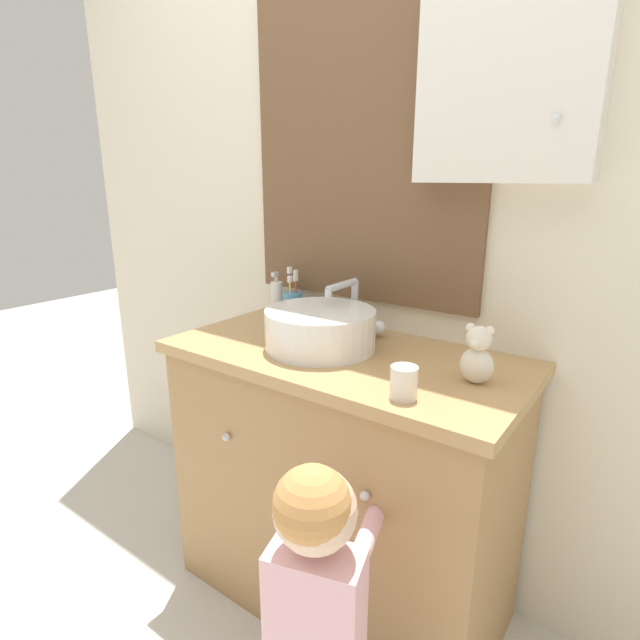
% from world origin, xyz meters
% --- Properties ---
extents(wall_back, '(3.20, 0.18, 2.50)m').
position_xyz_m(wall_back, '(0.01, 0.62, 1.28)').
color(wall_back, beige).
rests_on(wall_back, ground_plane).
extents(vanity_counter, '(1.06, 0.54, 0.88)m').
position_xyz_m(vanity_counter, '(0.00, 0.33, 0.44)').
color(vanity_counter, '#A37A4C').
rests_on(vanity_counter, ground_plane).
extents(sink_basin, '(0.33, 0.38, 0.18)m').
position_xyz_m(sink_basin, '(-0.07, 0.32, 0.94)').
color(sink_basin, white).
rests_on(sink_basin, vanity_counter).
extents(toothbrush_holder, '(0.07, 0.07, 0.19)m').
position_xyz_m(toothbrush_holder, '(-0.34, 0.51, 0.93)').
color(toothbrush_holder, '#4C93C6').
rests_on(toothbrush_holder, vanity_counter).
extents(soap_dispenser, '(0.04, 0.04, 0.16)m').
position_xyz_m(soap_dispenser, '(-0.42, 0.52, 0.94)').
color(soap_dispenser, white).
rests_on(soap_dispenser, vanity_counter).
extents(child_figure, '(0.22, 0.43, 0.85)m').
position_xyz_m(child_figure, '(0.27, -0.16, 0.52)').
color(child_figure, slate).
rests_on(child_figure, ground_plane).
extents(teddy_bear, '(0.08, 0.07, 0.15)m').
position_xyz_m(teddy_bear, '(0.40, 0.33, 0.95)').
color(teddy_bear, beige).
rests_on(teddy_bear, vanity_counter).
extents(drinking_cup, '(0.06, 0.06, 0.08)m').
position_xyz_m(drinking_cup, '(0.29, 0.14, 0.92)').
color(drinking_cup, silver).
rests_on(drinking_cup, vanity_counter).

